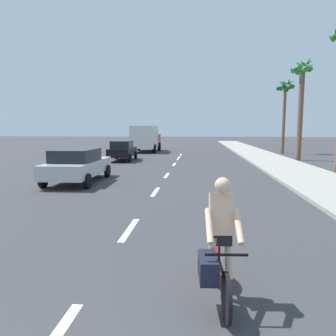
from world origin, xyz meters
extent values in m
plane|color=#38383A|center=(0.00, 20.00, 0.00)|extent=(160.00, 160.00, 0.00)
cube|color=#9E998E|center=(7.28, 22.00, 0.07)|extent=(3.60, 80.00, 0.14)
cube|color=white|center=(0.00, 7.16, 0.00)|extent=(0.16, 1.80, 0.01)
cube|color=white|center=(0.00, 11.87, 0.00)|extent=(0.16, 1.80, 0.01)
cube|color=white|center=(0.00, 16.32, 0.00)|extent=(0.16, 1.80, 0.01)
cube|color=white|center=(0.00, 21.60, 0.00)|extent=(0.16, 1.80, 0.01)
cube|color=white|center=(0.00, 25.55, 0.00)|extent=(0.16, 1.80, 0.01)
cube|color=white|center=(0.00, 26.96, 0.00)|extent=(0.16, 1.80, 0.01)
cube|color=white|center=(0.00, 29.86, 0.00)|extent=(0.16, 1.80, 0.01)
cylinder|color=black|center=(2.07, 3.60, 0.33)|extent=(0.10, 0.66, 0.66)
cylinder|color=red|center=(2.00, 4.65, 0.33)|extent=(0.10, 0.66, 0.66)
cube|color=black|center=(2.04, 4.13, 0.51)|extent=(0.10, 0.95, 0.04)
cylinder|color=black|center=(2.02, 4.34, 0.75)|extent=(0.03, 0.03, 0.48)
cube|color=black|center=(2.07, 3.68, 0.88)|extent=(0.56, 0.07, 0.03)
cube|color=beige|center=(2.03, 4.21, 1.28)|extent=(0.36, 0.34, 0.63)
sphere|color=beige|center=(2.03, 4.15, 1.71)|extent=(0.22, 0.22, 0.22)
cube|color=black|center=(2.03, 4.26, 0.95)|extent=(0.33, 0.24, 0.28)
cube|color=black|center=(1.84, 3.82, 0.63)|extent=(0.28, 0.54, 0.32)
cylinder|color=beige|center=(2.15, 4.21, 0.63)|extent=(0.13, 0.32, 0.62)
cylinder|color=beige|center=(1.91, 4.20, 0.63)|extent=(0.12, 0.21, 0.63)
cylinder|color=beige|center=(2.25, 3.96, 1.18)|extent=(0.12, 0.49, 0.41)
cylinder|color=beige|center=(1.85, 3.93, 1.18)|extent=(0.12, 0.49, 0.41)
cube|color=#B7BABF|center=(-3.94, 13.83, 0.69)|extent=(2.03, 4.64, 0.64)
cube|color=black|center=(-3.93, 13.60, 1.29)|extent=(1.75, 2.43, 0.56)
cylinder|color=black|center=(-4.94, 15.37, 0.32)|extent=(0.19, 0.64, 0.64)
cylinder|color=black|center=(-3.00, 15.41, 0.32)|extent=(0.19, 0.64, 0.64)
cylinder|color=black|center=(-4.87, 12.25, 0.32)|extent=(0.19, 0.64, 0.64)
cylinder|color=black|center=(-2.94, 12.29, 0.32)|extent=(0.19, 0.64, 0.64)
cube|color=black|center=(-4.27, 23.84, 0.69)|extent=(1.80, 3.99, 0.64)
cube|color=black|center=(-4.26, 23.65, 1.29)|extent=(1.53, 2.10, 0.56)
cylinder|color=black|center=(-5.15, 25.14, 0.32)|extent=(0.20, 0.65, 0.64)
cylinder|color=black|center=(-3.50, 25.21, 0.32)|extent=(0.20, 0.65, 0.64)
cylinder|color=black|center=(-5.04, 22.48, 0.32)|extent=(0.20, 0.65, 0.64)
cylinder|color=black|center=(-3.39, 22.54, 0.32)|extent=(0.20, 0.65, 0.64)
cube|color=maroon|center=(-4.02, 35.64, 1.20)|extent=(2.41, 2.35, 1.40)
cube|color=silver|center=(-4.03, 32.65, 1.65)|extent=(2.41, 4.17, 2.30)
cylinder|color=black|center=(-5.22, 35.51, 0.45)|extent=(0.28, 0.90, 0.90)
cylinder|color=black|center=(-2.82, 35.50, 0.45)|extent=(0.28, 0.90, 0.90)
cylinder|color=black|center=(-5.23, 31.61, 0.45)|extent=(0.28, 0.90, 0.90)
cylinder|color=black|center=(-2.83, 31.60, 0.45)|extent=(0.28, 0.90, 0.90)
cylinder|color=brown|center=(9.64, 25.51, 3.74)|extent=(0.40, 0.40, 7.48)
cone|color=#2D8433|center=(9.89, 25.53, 7.33)|extent=(0.57, 1.83, 1.40)
cone|color=#2D8433|center=(9.83, 25.68, 7.33)|extent=(1.31, 1.68, 1.28)
cone|color=#2D8433|center=(9.61, 25.76, 7.33)|extent=(1.70, 0.69, 1.15)
cone|color=#2D8433|center=(9.42, 25.62, 7.33)|extent=(0.91, 1.69, 1.11)
cone|color=#2D8433|center=(9.41, 25.43, 7.33)|extent=(0.90, 1.79, 1.43)
cone|color=#2D8433|center=(9.59, 25.27, 7.33)|extent=(1.45, 0.74, 0.95)
cone|color=#2D8433|center=(9.76, 25.29, 7.33)|extent=(1.45, 1.15, 1.01)
cylinder|color=brown|center=(10.23, 32.53, 3.52)|extent=(0.32, 0.32, 7.04)
cone|color=#195B23|center=(10.48, 32.50, 6.89)|extent=(0.59, 1.76, 1.39)
cone|color=#195B23|center=(10.34, 32.75, 6.89)|extent=(1.86, 1.39, 1.16)
cone|color=#195B23|center=(10.03, 32.68, 6.89)|extent=(1.25, 1.61, 1.50)
cone|color=#195B23|center=(10.05, 32.35, 6.89)|extent=(1.40, 1.63, 1.33)
cone|color=#195B23|center=(10.29, 32.29, 6.89)|extent=(1.68, 0.90, 0.94)
camera|label=1|loc=(1.69, -0.23, 2.50)|focal=33.32mm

